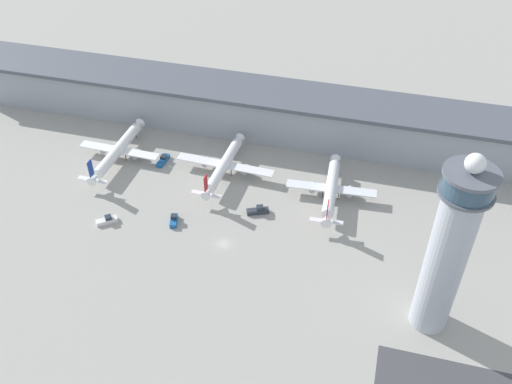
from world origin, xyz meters
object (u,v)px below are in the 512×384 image
object	(u,v)px
airplane_gate_alpha	(118,150)
service_truck_fuel	(107,220)
service_truck_water	(163,160)
airplane_gate_charlie	(331,189)
control_tower	(449,250)
service_truck_catering	(174,220)
airplane_gate_bravo	(224,165)
service_truck_baggage	(258,211)

from	to	relation	value
airplane_gate_alpha	service_truck_fuel	distance (m)	37.25
airplane_gate_alpha	service_truck_fuel	world-z (taller)	airplane_gate_alpha
service_truck_water	airplane_gate_charlie	bearing A→B (deg)	-4.23
control_tower	airplane_gate_alpha	world-z (taller)	control_tower
service_truck_catering	service_truck_water	world-z (taller)	service_truck_catering
airplane_gate_bravo	service_truck_water	xyz separation A→B (m)	(-26.00, 1.49, -3.71)
airplane_gate_charlie	service_truck_baggage	size ratio (longest dim) A/B	4.70
airplane_gate_alpha	airplane_gate_bravo	size ratio (longest dim) A/B	1.06
airplane_gate_alpha	service_truck_catering	size ratio (longest dim) A/B	6.31
airplane_gate_alpha	service_truck_catering	bearing A→B (deg)	-39.99
service_truck_fuel	service_truck_baggage	bearing A→B (deg)	20.15
control_tower	service_truck_baggage	bearing A→B (deg)	151.39
airplane_gate_bravo	service_truck_fuel	xyz separation A→B (m)	(-31.73, -36.55, -3.71)
control_tower	service_truck_catering	world-z (taller)	control_tower
airplane_gate_charlie	service_truck_baggage	distance (m)	28.00
airplane_gate_charlie	airplane_gate_alpha	bearing A→B (deg)	178.61
control_tower	airplane_gate_alpha	xyz separation A→B (m)	(-122.07, 49.51, -25.10)
control_tower	airplane_gate_bravo	xyz separation A→B (m)	(-78.38, 50.97, -24.88)
service_truck_fuel	service_truck_catering	bearing A→B (deg)	14.80
airplane_gate_bravo	airplane_gate_charlie	world-z (taller)	airplane_gate_charlie
airplane_gate_bravo	service_truck_baggage	bearing A→B (deg)	-44.85
airplane_gate_alpha	service_truck_baggage	bearing A→B (deg)	-15.12
airplane_gate_charlie	service_truck_water	xyz separation A→B (m)	(-67.92, 5.03, -3.60)
airplane_gate_bravo	control_tower	bearing A→B (deg)	-33.04
service_truck_catering	service_truck_baggage	world-z (taller)	service_truck_baggage
control_tower	service_truck_water	distance (m)	120.27
airplane_gate_bravo	service_truck_fuel	size ratio (longest dim) A/B	5.36
service_truck_water	airplane_gate_bravo	bearing A→B (deg)	-3.27
control_tower	service_truck_catering	size ratio (longest dim) A/B	9.08
service_truck_baggage	service_truck_water	size ratio (longest dim) A/B	0.99
airplane_gate_alpha	service_truck_catering	distance (m)	45.40
airplane_gate_alpha	service_truck_catering	xyz separation A→B (m)	(34.69, -29.10, -3.38)
airplane_gate_charlie	service_truck_catering	size ratio (longest dim) A/B	5.75
control_tower	service_truck_baggage	xyz separation A→B (m)	(-60.08, 32.77, -28.41)
service_truck_water	airplane_gate_alpha	bearing A→B (deg)	-170.55
service_truck_water	service_truck_baggage	bearing A→B (deg)	-23.96
airplane_gate_alpha	service_truck_fuel	bearing A→B (deg)	-71.18
airplane_gate_bravo	service_truck_catering	distance (m)	32.05
control_tower	airplane_gate_alpha	bearing A→B (deg)	157.92
service_truck_fuel	service_truck_baggage	world-z (taller)	service_truck_baggage
airplane_gate_alpha	airplane_gate_charlie	xyz separation A→B (m)	(85.60, -2.08, 0.12)
airplane_gate_bravo	service_truck_baggage	world-z (taller)	airplane_gate_bravo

